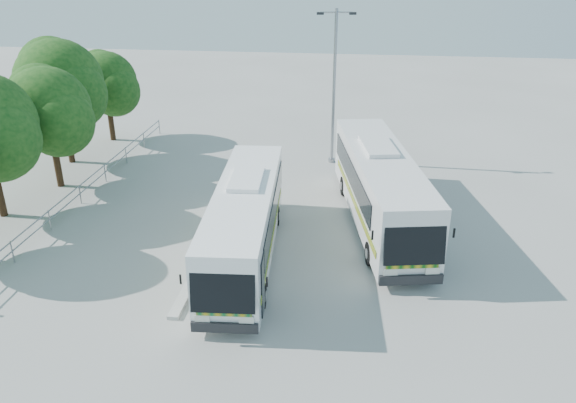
# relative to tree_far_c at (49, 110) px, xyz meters

# --- Properties ---
(ground) EXTENTS (100.00, 100.00, 0.00)m
(ground) POSITION_rel_tree_far_c_xyz_m (12.12, -5.10, -4.26)
(ground) COLOR #A6A6A0
(ground) RESTS_ON ground
(kerb_divider) EXTENTS (0.40, 16.00, 0.15)m
(kerb_divider) POSITION_rel_tree_far_c_xyz_m (9.82, -3.10, -4.18)
(kerb_divider) COLOR #B2B2AD
(kerb_divider) RESTS_ON ground
(railing) EXTENTS (0.06, 22.00, 1.00)m
(railing) POSITION_rel_tree_far_c_xyz_m (2.12, -1.10, -3.52)
(railing) COLOR gray
(railing) RESTS_ON ground
(tree_far_c) EXTENTS (4.97, 4.69, 6.49)m
(tree_far_c) POSITION_rel_tree_far_c_xyz_m (0.00, 0.00, 0.00)
(tree_far_c) COLOR #382314
(tree_far_c) RESTS_ON ground
(tree_far_d) EXTENTS (5.62, 5.30, 7.33)m
(tree_far_d) POSITION_rel_tree_far_c_xyz_m (-1.19, 3.70, 0.56)
(tree_far_d) COLOR #382314
(tree_far_d) RESTS_ON ground
(tree_far_e) EXTENTS (4.54, 4.28, 5.92)m
(tree_far_e) POSITION_rel_tree_far_c_xyz_m (-0.51, 8.20, -0.37)
(tree_far_e) COLOR #382314
(tree_far_e) RESTS_ON ground
(coach_main) EXTENTS (3.03, 11.29, 3.10)m
(coach_main) POSITION_rel_tree_far_c_xyz_m (11.52, -6.43, -2.56)
(coach_main) COLOR white
(coach_main) RESTS_ON ground
(coach_adjacent) EXTENTS (4.61, 12.35, 3.36)m
(coach_adjacent) POSITION_rel_tree_far_c_xyz_m (17.07, -2.37, -2.42)
(coach_adjacent) COLOR silver
(coach_adjacent) RESTS_ON ground
(lamppost) EXTENTS (2.18, 0.47, 8.92)m
(lamppost) POSITION_rel_tree_far_c_xyz_m (14.43, 5.68, 0.67)
(lamppost) COLOR gray
(lamppost) RESTS_ON ground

